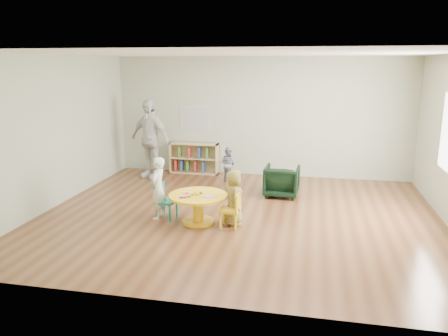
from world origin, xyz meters
name	(u,v)px	position (x,y,z in m)	size (l,w,h in m)	color
room	(240,109)	(0.01, 0.00, 1.89)	(7.10, 7.00, 2.80)	brown
activity_table	(198,203)	(-0.62, -0.47, 0.34)	(0.99, 0.99, 0.54)	yellow
kid_chair_left	(164,200)	(-1.26, -0.36, 0.33)	(0.38, 0.38, 0.61)	#167D75
kid_chair_right	(232,209)	(-0.01, -0.57, 0.32)	(0.34, 0.34, 0.59)	yellow
bookshelf	(194,158)	(-1.61, 2.86, 0.37)	(1.20, 0.30, 0.75)	tan
alphabet_poster	(195,118)	(-1.60, 2.98, 1.35)	(0.74, 0.01, 0.54)	silver
armchair	(282,181)	(0.65, 1.35, 0.31)	(0.67, 0.69, 0.63)	black
child_left	(158,188)	(-1.35, -0.41, 0.54)	(0.40, 0.26, 1.09)	silver
child_right	(234,198)	(-0.01, -0.44, 0.47)	(0.46, 0.30, 0.94)	yellow
toddler	(228,164)	(-0.64, 2.28, 0.40)	(0.38, 0.30, 0.79)	#1B2845
adult_caretaker	(150,139)	(-2.49, 2.23, 0.93)	(1.08, 0.45, 1.85)	silver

